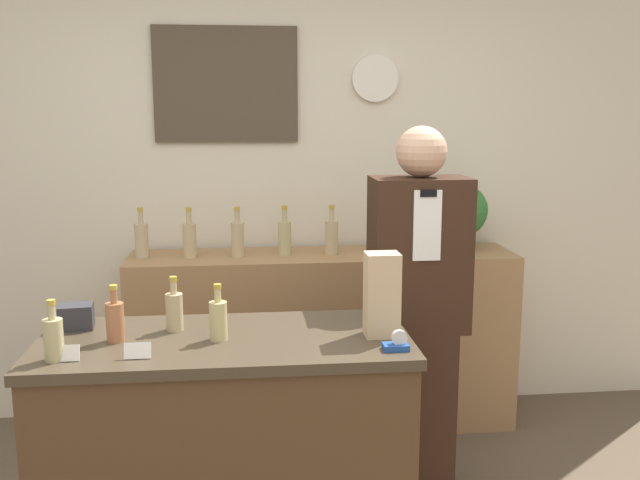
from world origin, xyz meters
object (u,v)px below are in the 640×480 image
Objects in this scene: potted_plant at (461,213)px; paper_bag at (382,295)px; tape_dispenser at (397,344)px; shopkeeper at (417,316)px.

potted_plant reaches higher than paper_bag.
potted_plant is at bearing 65.07° from tape_dispenser.
shopkeeper reaches higher than paper_bag.
potted_plant is 1.59m from tape_dispenser.
potted_plant is at bearing 61.10° from shopkeeper.
paper_bag is at bearing -117.99° from shopkeeper.
shopkeeper is 5.32× the size of paper_bag.
tape_dispenser is at bearing -109.88° from shopkeeper.
paper_bag is at bearing 98.43° from tape_dispenser.
shopkeeper reaches higher than tape_dispenser.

